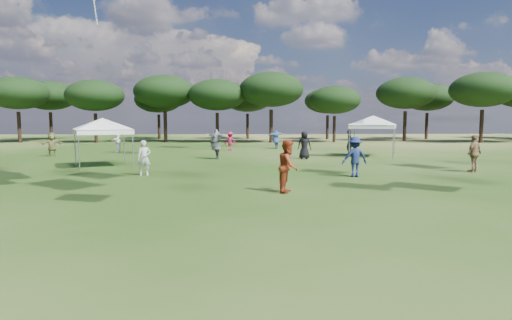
{
  "coord_description": "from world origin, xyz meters",
  "views": [
    {
      "loc": [
        0.03,
        -2.0,
        2.55
      ],
      "look_at": [
        0.22,
        3.52,
        2.02
      ],
      "focal_mm": 30.0,
      "sensor_mm": 36.0,
      "label": 1
    }
  ],
  "objects": [
    {
      "name": "tent_right",
      "position": [
        8.93,
        26.67,
        2.65
      ],
      "size": [
        5.52,
        5.52,
        3.07
      ],
      "rotation": [
        0.0,
        0.0,
        -0.38
      ],
      "color": "gray",
      "rests_on": "ground"
    },
    {
      "name": "tent_left",
      "position": [
        -7.39,
        21.17,
        2.48
      ],
      "size": [
        5.14,
        5.14,
        2.9
      ],
      "rotation": [
        0.0,
        0.0,
        0.43
      ],
      "color": "gray",
      "rests_on": "ground"
    },
    {
      "name": "festival_crowd",
      "position": [
        -2.23,
        24.14,
        0.89
      ],
      "size": [
        27.14,
        23.51,
        1.92
      ],
      "color": "#2F2E33",
      "rests_on": "ground"
    },
    {
      "name": "tree_line",
      "position": [
        2.39,
        47.41,
        5.42
      ],
      "size": [
        108.78,
        17.63,
        7.77
      ],
      "color": "black",
      "rests_on": "ground"
    }
  ]
}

